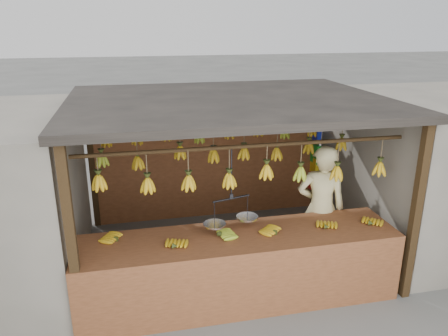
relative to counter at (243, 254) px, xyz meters
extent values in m
plane|color=#5B5B57|center=(0.11, 1.24, -0.72)|extent=(80.00, 80.00, 0.00)
cube|color=black|center=(-1.89, -0.26, 0.43)|extent=(0.10, 0.10, 2.30)
cube|color=black|center=(2.11, -0.26, 0.43)|extent=(0.10, 0.10, 2.30)
cube|color=black|center=(-1.89, 2.74, 0.43)|extent=(0.10, 0.10, 2.30)
cube|color=black|center=(2.11, 2.74, 0.43)|extent=(0.10, 0.10, 2.30)
cube|color=black|center=(0.11, 1.24, 1.63)|extent=(4.30, 3.30, 0.10)
cylinder|color=black|center=(0.11, 0.24, 1.28)|extent=(4.00, 0.05, 0.05)
cylinder|color=black|center=(0.11, 1.24, 1.28)|extent=(4.00, 0.05, 0.05)
cylinder|color=black|center=(0.11, 2.24, 1.28)|extent=(4.00, 0.05, 0.05)
cube|color=brown|center=(0.11, 2.74, 0.18)|extent=(4.00, 0.06, 1.80)
cube|color=slate|center=(3.71, 1.24, 0.43)|extent=(3.00, 3.00, 2.30)
cube|color=brown|center=(0.00, 0.14, 0.14)|extent=(3.95, 0.88, 0.08)
cube|color=brown|center=(0.00, -0.30, -0.27)|extent=(3.95, 0.04, 0.90)
cube|color=black|center=(-1.88, -0.25, -0.31)|extent=(0.07, 0.07, 0.82)
cube|color=black|center=(1.87, -0.25, -0.31)|extent=(0.07, 0.07, 0.82)
cube|color=black|center=(-1.88, 0.53, -0.31)|extent=(0.07, 0.07, 0.82)
cube|color=black|center=(1.87, 0.53, -0.31)|extent=(0.07, 0.07, 0.82)
ellipsoid|color=#C59515|center=(-1.46, 0.31, 0.21)|extent=(0.30, 0.28, 0.06)
ellipsoid|color=#C59515|center=(-0.81, -0.03, 0.21)|extent=(0.25, 0.28, 0.06)
ellipsoid|color=#92A523|center=(-0.25, 0.13, 0.21)|extent=(0.27, 0.22, 0.06)
ellipsoid|color=#C59515|center=(0.44, 0.07, 0.21)|extent=(0.29, 0.30, 0.06)
ellipsoid|color=#C59515|center=(1.11, 0.05, 0.21)|extent=(0.26, 0.29, 0.06)
ellipsoid|color=#C59515|center=(1.70, 0.03, 0.21)|extent=(0.29, 0.30, 0.06)
ellipsoid|color=#C59515|center=(-1.60, 0.27, 0.96)|extent=(0.16, 0.16, 0.28)
ellipsoid|color=#C59515|center=(-1.07, 0.25, 0.88)|extent=(0.16, 0.16, 0.28)
ellipsoid|color=#C59515|center=(-0.60, 0.22, 0.89)|extent=(0.16, 0.16, 0.28)
ellipsoid|color=#C59515|center=(-0.11, 0.25, 0.87)|extent=(0.16, 0.16, 0.28)
ellipsoid|color=#C59515|center=(0.34, 0.21, 0.96)|extent=(0.16, 0.16, 0.28)
ellipsoid|color=#92A523|center=(0.80, 0.29, 0.87)|extent=(0.16, 0.16, 0.28)
ellipsoid|color=#C59515|center=(1.28, 0.26, 0.85)|extent=(0.16, 0.16, 0.28)
ellipsoid|color=#C59515|center=(1.86, 0.23, 0.88)|extent=(0.16, 0.16, 0.28)
ellipsoid|color=#92A523|center=(-1.62, 1.20, 0.94)|extent=(0.16, 0.16, 0.28)
ellipsoid|color=#C59515|center=(-1.15, 1.21, 0.86)|extent=(0.16, 0.16, 0.28)
ellipsoid|color=#C59515|center=(-0.57, 1.25, 0.95)|extent=(0.16, 0.16, 0.28)
ellipsoid|color=#C59515|center=(-0.12, 1.19, 0.89)|extent=(0.16, 0.16, 0.28)
ellipsoid|color=#C59515|center=(0.33, 1.22, 0.90)|extent=(0.16, 0.16, 0.28)
ellipsoid|color=#C59515|center=(0.82, 1.22, 0.85)|extent=(0.16, 0.16, 0.28)
ellipsoid|color=#C59515|center=(1.32, 1.26, 0.91)|extent=(0.16, 0.16, 0.28)
ellipsoid|color=#C59515|center=(1.81, 1.20, 0.95)|extent=(0.16, 0.16, 0.28)
ellipsoid|color=#C59515|center=(-1.60, 2.21, 0.92)|extent=(0.16, 0.16, 0.28)
ellipsoid|color=#C59515|center=(-1.13, 2.24, 0.92)|extent=(0.16, 0.16, 0.28)
ellipsoid|color=#C59515|center=(-0.67, 2.26, 0.96)|extent=(0.16, 0.16, 0.28)
ellipsoid|color=#92A523|center=(-0.15, 2.21, 0.89)|extent=(0.16, 0.16, 0.28)
ellipsoid|color=#C59515|center=(0.35, 2.23, 0.94)|extent=(0.16, 0.16, 0.28)
ellipsoid|color=#C59515|center=(0.84, 2.22, 0.95)|extent=(0.16, 0.16, 0.28)
ellipsoid|color=#92A523|center=(1.30, 2.21, 0.89)|extent=(0.16, 0.16, 0.28)
ellipsoid|color=#C59515|center=(1.81, 2.26, 0.89)|extent=(0.16, 0.16, 0.28)
cylinder|color=black|center=(-0.09, 0.24, 0.96)|extent=(0.02, 0.02, 0.65)
cylinder|color=black|center=(-0.09, 0.24, 0.64)|extent=(0.48, 0.15, 0.02)
cylinder|color=silver|center=(-0.31, 0.18, 0.34)|extent=(0.27, 0.27, 0.02)
cylinder|color=silver|center=(0.13, 0.30, 0.34)|extent=(0.27, 0.27, 0.02)
imported|color=beige|center=(1.29, 0.64, 0.20)|extent=(0.76, 0.60, 1.83)
cube|color=#1426BF|center=(2.05, 2.59, 0.77)|extent=(0.08, 0.26, 0.34)
cube|color=#199926|center=(2.05, 2.59, 0.37)|extent=(0.08, 0.26, 0.34)
cube|color=yellow|center=(2.05, 2.59, 0.13)|extent=(0.08, 0.26, 0.34)
cube|color=red|center=(2.05, 2.59, -0.16)|extent=(0.08, 0.26, 0.34)
camera|label=1|loc=(-1.22, -4.50, 2.68)|focal=35.00mm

